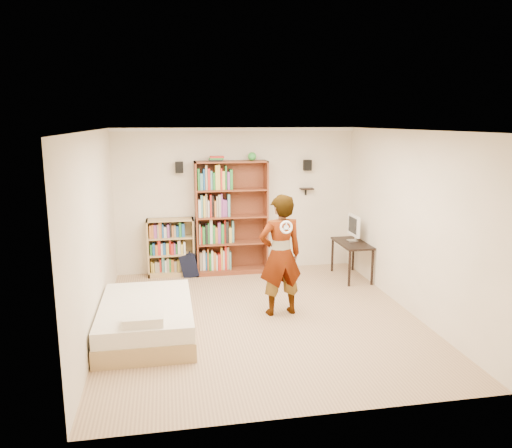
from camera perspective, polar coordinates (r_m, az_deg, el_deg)
The scene contains 14 objects.
ground at distance 7.41m, azimuth 0.57°, elevation -10.71°, with size 4.50×5.00×0.01m, color tan.
room_shell at distance 6.93m, azimuth 0.60°, elevation 2.88°, with size 4.52×5.02×2.71m.
crown_molding at distance 6.85m, azimuth 0.62°, elevation 10.41°, with size 4.50×5.00×0.06m.
speaker_left at distance 9.16m, azimuth -8.77°, elevation 6.42°, with size 0.14×0.12×0.20m, color black.
speaker_right at distance 9.53m, azimuth 5.90°, elevation 6.70°, with size 0.14×0.12×0.20m, color black.
wall_shelf at distance 9.59m, azimuth 5.82°, elevation 4.03°, with size 0.25×0.16×0.03m, color black.
tall_bookshelf at distance 9.28m, azimuth -2.81°, elevation 0.70°, with size 1.33×0.39×2.11m, color brown, non-canonical shape.
low_bookshelf at distance 9.35m, azimuth -9.70°, elevation -2.64°, with size 0.85×0.32×1.06m, color tan, non-canonical shape.
computer_desk at distance 9.28m, azimuth 10.86°, elevation -4.07°, with size 0.49×0.98×0.67m, color black, non-canonical shape.
imac at distance 9.25m, azimuth 11.01°, elevation -0.47°, with size 0.10×0.48×0.48m, color white, non-canonical shape.
daybed at distance 6.95m, azimuth -12.43°, elevation -10.10°, with size 1.22×1.88×0.55m, color white, non-canonical shape.
person at distance 7.30m, azimuth 2.81°, elevation -3.58°, with size 0.66×0.43×1.80m, color black.
wii_wheel at distance 6.87m, azimuth 3.48°, elevation -0.37°, with size 0.18×0.18×0.03m, color white.
navy_bag at distance 9.29m, azimuth -7.63°, elevation -4.67°, with size 0.32×0.21×0.44m, color black, non-canonical shape.
Camera 1 is at (-1.29, -6.72, 2.83)m, focal length 35.00 mm.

